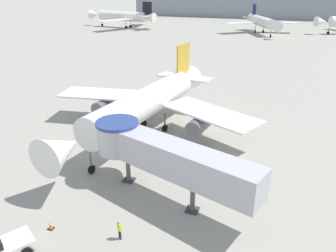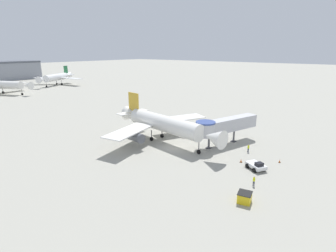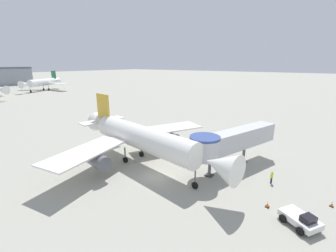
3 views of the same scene
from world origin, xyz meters
The scene contains 9 objects.
ground_plane centered at (0.00, 0.00, 0.00)m, with size 800.00×800.00×0.00m, color #9E9B8E.
main_airplane centered at (2.08, 4.75, 4.25)m, with size 28.89×30.34×10.06m.
jet_bridge centered at (8.51, -7.17, 4.41)m, with size 16.44×7.82×6.09m.
pushback_tug_white centered at (0.87, -17.77, 0.72)m, with size 3.60×4.08×1.56m.
traffic_cone_starboard_wing centered at (12.96, 1.99, 0.30)m, with size 0.38×0.38×0.63m.
traffic_cone_apron_front centered at (6.47, -20.19, 0.31)m, with size 0.39×0.39×0.65m.
traffic_cone_near_nose centered at (2.09, -14.45, 0.35)m, with size 0.44×0.44×0.73m.
ground_crew_wing_walker centered at (7.82, -13.53, 0.98)m, with size 0.38×0.32×1.70m.
background_jet_green_tail centered at (40.21, 117.40, 4.74)m, with size 27.47×29.66×10.82m.
Camera 3 is at (-21.84, -18.47, 15.47)m, focal length 24.00 mm.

